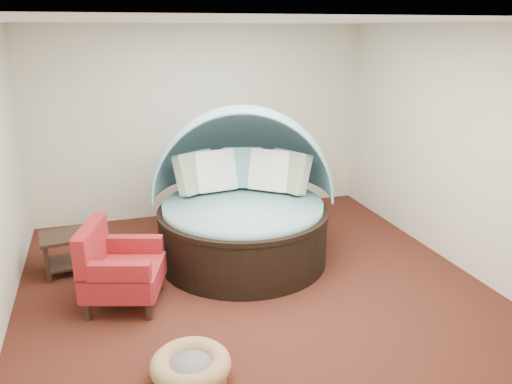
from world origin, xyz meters
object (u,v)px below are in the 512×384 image
object	(u,v)px
canopy_daybed	(243,190)
red_armchair	(118,268)
pet_basket	(191,368)
side_table	(64,248)

from	to	relation	value
canopy_daybed	red_armchair	xyz separation A→B (m)	(-1.55, -0.73, -0.47)
red_armchair	pet_basket	bearing A→B (deg)	-53.69
side_table	canopy_daybed	bearing A→B (deg)	-5.29
pet_basket	side_table	world-z (taller)	side_table
red_armchair	side_table	distance (m)	1.09
pet_basket	side_table	xyz separation A→B (m)	(-1.05, 2.33, 0.18)
pet_basket	red_armchair	distance (m)	1.52
canopy_daybed	red_armchair	size ratio (longest dim) A/B	2.74
red_armchair	side_table	xyz separation A→B (m)	(-0.57, 0.92, -0.10)
red_armchair	side_table	world-z (taller)	red_armchair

